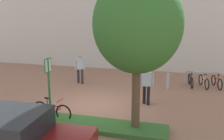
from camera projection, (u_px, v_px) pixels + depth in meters
The scene contains 10 objects.
ground_plane at pixel (95, 107), 10.44m from camera, with size 60.00×60.00×0.00m, color #936651.
building_facade at pixel (133, 0), 17.27m from camera, with size 28.00×1.20×10.00m, color silver.
planter_strip at pixel (70, 122), 8.77m from camera, with size 7.00×1.10×0.16m, color #336028.
tree_sidewalk at pixel (137, 25), 7.56m from camera, with size 2.83×2.83×5.13m.
parking_sign_post at pixel (49, 81), 8.63m from camera, with size 0.09×0.36×2.41m.
bike_at_sign at pixel (52, 111), 9.12m from camera, with size 1.68×0.42×0.86m.
bike_rack_cluster at pixel (204, 81), 13.36m from camera, with size 2.10×1.62×0.83m.
bollard_steel at pixel (168, 81), 12.88m from camera, with size 0.16×0.16×0.90m, color #ADADB2.
person_shirt_white at pixel (80, 67), 13.97m from camera, with size 0.53×0.42×1.72m.
person_casual_tan at pixel (147, 83), 10.59m from camera, with size 0.61×0.29×1.72m.
Camera 1 is at (3.27, -9.31, 3.82)m, focal length 38.90 mm.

